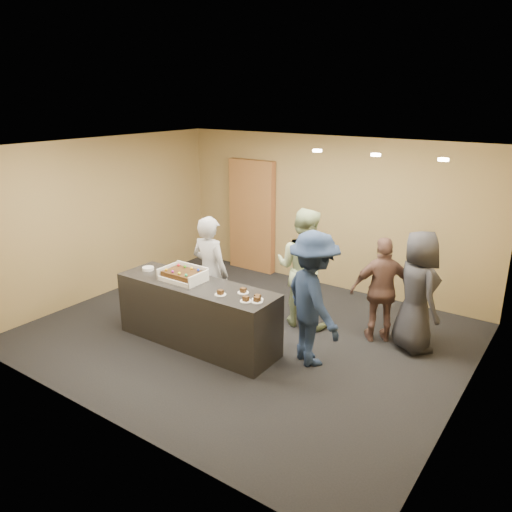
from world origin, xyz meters
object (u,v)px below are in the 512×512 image
object	(u,v)px
plate_stack	(148,269)
person_brown_extra	(383,290)
cake_box	(184,277)
person_navy_man	(313,299)
serving_counter	(197,314)
person_dark_suit	(417,292)
person_server_grey	(210,273)
person_sage_man	(304,268)
storage_cabinet	(252,216)
sheet_cake	(183,274)

from	to	relation	value
plate_stack	person_brown_extra	world-z (taller)	person_brown_extra
cake_box	person_navy_man	xyz separation A→B (m)	(1.80, 0.45, -0.06)
serving_counter	person_dark_suit	world-z (taller)	person_dark_suit
person_server_grey	person_navy_man	xyz separation A→B (m)	(1.76, -0.07, 0.03)
cake_box	person_dark_suit	world-z (taller)	person_dark_suit
person_server_grey	person_brown_extra	size ratio (longest dim) A/B	1.13
person_sage_man	person_server_grey	bearing A→B (deg)	31.85
storage_cabinet	plate_stack	bearing A→B (deg)	-85.29
cake_box	sheet_cake	size ratio (longest dim) A/B	1.18
sheet_cake	person_server_grey	distance (m)	0.56
person_brown_extra	person_dark_suit	xyz separation A→B (m)	(0.47, 0.02, 0.08)
person_dark_suit	person_brown_extra	bearing A→B (deg)	46.59
person_server_grey	storage_cabinet	bearing A→B (deg)	-67.25
storage_cabinet	person_server_grey	xyz separation A→B (m)	(1.00, -2.47, -0.24)
storage_cabinet	person_dark_suit	bearing A→B (deg)	-20.77
plate_stack	person_dark_suit	xyz separation A→B (m)	(3.49, 1.58, -0.08)
storage_cabinet	sheet_cake	world-z (taller)	storage_cabinet
person_server_grey	person_sage_man	size ratio (longest dim) A/B	0.95
storage_cabinet	person_dark_suit	distance (m)	4.00
plate_stack	serving_counter	bearing A→B (deg)	-1.01
person_sage_man	person_dark_suit	distance (m)	1.66
storage_cabinet	person_server_grey	size ratio (longest dim) A/B	1.27
cake_box	person_sage_man	distance (m)	1.78
person_dark_suit	plate_stack	bearing A→B (deg)	68.53
sheet_cake	person_server_grey	world-z (taller)	person_server_grey
storage_cabinet	sheet_cake	bearing A→B (deg)	-72.31
plate_stack	person_sage_man	bearing A→B (deg)	37.14
storage_cabinet	person_sage_man	bearing A→B (deg)	-37.56
serving_counter	storage_cabinet	xyz separation A→B (m)	(-1.20, 3.01, 0.64)
person_sage_man	cake_box	bearing A→B (deg)	44.17
sheet_cake	person_dark_suit	size ratio (longest dim) A/B	0.30
serving_counter	person_sage_man	xyz separation A→B (m)	(0.88, 1.41, 0.45)
storage_cabinet	person_brown_extra	bearing A→B (deg)	-23.77
person_brown_extra	person_dark_suit	bearing A→B (deg)	148.12
sheet_cake	storage_cabinet	bearing A→B (deg)	107.69
person_brown_extra	person_dark_suit	distance (m)	0.48
serving_counter	sheet_cake	world-z (taller)	sheet_cake
plate_stack	person_navy_man	size ratio (longest dim) A/B	0.10
storage_cabinet	person_dark_suit	xyz separation A→B (m)	(3.73, -1.42, -0.25)
plate_stack	person_dark_suit	bearing A→B (deg)	24.31
sheet_cake	person_dark_suit	distance (m)	3.20
storage_cabinet	person_sage_man	size ratio (longest dim) A/B	1.21
person_server_grey	sheet_cake	bearing A→B (deg)	86.59
storage_cabinet	person_sage_man	distance (m)	2.63
person_server_grey	person_dark_suit	xyz separation A→B (m)	(2.74, 1.05, -0.01)
storage_cabinet	sheet_cake	distance (m)	3.16
cake_box	person_brown_extra	size ratio (longest dim) A/B	0.40
storage_cabinet	person_server_grey	world-z (taller)	storage_cabinet
sheet_cake	person_brown_extra	distance (m)	2.80
person_navy_man	cake_box	bearing A→B (deg)	48.83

